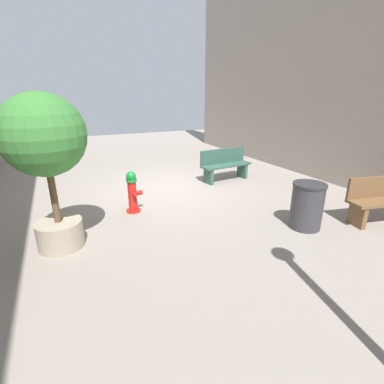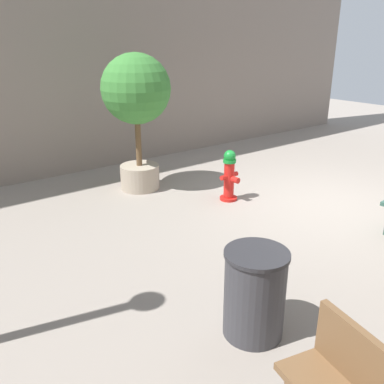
% 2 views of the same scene
% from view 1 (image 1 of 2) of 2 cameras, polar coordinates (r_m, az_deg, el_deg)
% --- Properties ---
extents(ground_plane, '(23.40, 23.40, 0.00)m').
position_cam_1_polar(ground_plane, '(7.93, -5.08, 0.84)').
color(ground_plane, gray).
extents(fire_hydrant, '(0.39, 0.41, 0.94)m').
position_cam_1_polar(fire_hydrant, '(6.31, -12.04, 0.06)').
color(fire_hydrant, red).
rests_on(fire_hydrant, ground_plane).
extents(bench_near, '(1.62, 0.57, 0.95)m').
position_cam_1_polar(bench_near, '(8.58, 6.74, 5.63)').
color(bench_near, '#33594C').
rests_on(bench_near, ground_plane).
extents(planter_tree, '(1.28, 1.28, 2.56)m').
position_cam_1_polar(planter_tree, '(4.92, -27.71, 7.96)').
color(planter_tree, tan).
rests_on(planter_tree, ground_plane).
extents(trash_bin, '(0.63, 0.63, 0.91)m').
position_cam_1_polar(trash_bin, '(5.88, 22.36, -2.61)').
color(trash_bin, '#38383D').
rests_on(trash_bin, ground_plane).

